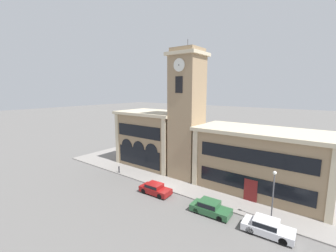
{
  "coord_description": "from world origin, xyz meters",
  "views": [
    {
      "loc": [
        17.27,
        -21.75,
        12.98
      ],
      "look_at": [
        -1.88,
        3.57,
        7.83
      ],
      "focal_mm": 24.0,
      "sensor_mm": 36.0,
      "label": 1
    }
  ],
  "objects_px": {
    "bollard": "(119,169)",
    "street_lamp": "(274,188)",
    "parked_car_near": "(155,188)",
    "parked_car_far": "(267,227)",
    "parked_car_mid": "(210,207)"
  },
  "relations": [
    {
      "from": "parked_car_near",
      "to": "parked_car_far",
      "type": "distance_m",
      "value": 13.3
    },
    {
      "from": "parked_car_near",
      "to": "parked_car_mid",
      "type": "distance_m",
      "value": 7.63
    },
    {
      "from": "parked_car_near",
      "to": "parked_car_mid",
      "type": "height_order",
      "value": "parked_car_mid"
    },
    {
      "from": "parked_car_near",
      "to": "bollard",
      "type": "xyz_separation_m",
      "value": [
        -8.97,
        1.87,
        -0.03
      ]
    },
    {
      "from": "parked_car_far",
      "to": "street_lamp",
      "type": "bearing_deg",
      "value": 90.79
    },
    {
      "from": "parked_car_near",
      "to": "bollard",
      "type": "bearing_deg",
      "value": 165.57
    },
    {
      "from": "parked_car_near",
      "to": "parked_car_far",
      "type": "xyz_separation_m",
      "value": [
        13.3,
        -0.0,
        0.04
      ]
    },
    {
      "from": "parked_car_mid",
      "to": "street_lamp",
      "type": "relative_size",
      "value": 0.83
    },
    {
      "from": "parked_car_mid",
      "to": "bollard",
      "type": "xyz_separation_m",
      "value": [
        -16.59,
        1.87,
        -0.06
      ]
    },
    {
      "from": "parked_car_near",
      "to": "parked_car_far",
      "type": "bearing_deg",
      "value": -2.63
    },
    {
      "from": "bollard",
      "to": "street_lamp",
      "type": "bearing_deg",
      "value": 0.72
    },
    {
      "from": "parked_car_near",
      "to": "parked_car_far",
      "type": "height_order",
      "value": "parked_car_far"
    },
    {
      "from": "street_lamp",
      "to": "parked_car_far",
      "type": "bearing_deg",
      "value": -86.58
    },
    {
      "from": "parked_car_near",
      "to": "bollard",
      "type": "relative_size",
      "value": 3.89
    },
    {
      "from": "street_lamp",
      "to": "bollard",
      "type": "relative_size",
      "value": 4.88
    }
  ]
}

